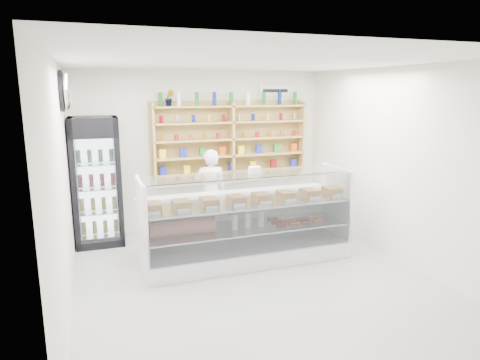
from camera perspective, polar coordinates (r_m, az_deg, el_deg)
name	(u,v)px	position (r m, az deg, el deg)	size (l,w,h in m)	color
room	(253,176)	(5.42, 1.75, 0.58)	(5.00, 5.00, 5.00)	#A5A5AA
display_counter	(246,237)	(6.30, 0.84, -7.58)	(3.01, 0.90, 1.31)	white
shop_worker	(211,192)	(7.33, -3.91, -1.66)	(0.54, 0.36, 1.49)	white
drinks_cooler	(97,181)	(7.22, -18.54, -0.15)	(0.75, 0.73, 2.06)	black
wall_shelving	(231,139)	(7.73, -1.14, 5.46)	(2.84, 0.28, 1.33)	tan
potted_plant	(169,98)	(7.41, -9.39, 10.75)	(0.15, 0.12, 0.28)	#1E6626
security_mirror	(66,91)	(6.15, -22.23, 10.93)	(0.15, 0.50, 0.50)	silver
wall_sign	(275,91)	(8.13, 4.68, 11.79)	(0.62, 0.03, 0.20)	white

